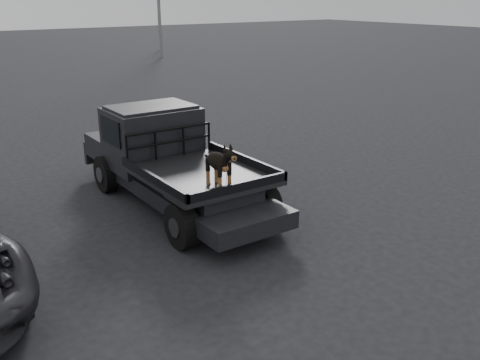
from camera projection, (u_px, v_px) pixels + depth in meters
ground at (217, 261)px, 8.22m from camera, size 120.00×120.00×0.00m
flatbed_ute at (176, 182)px, 10.29m from camera, size 2.00×5.40×0.92m
ute_cab at (152, 127)px, 10.73m from camera, size 1.72×1.30×0.88m
headache_rack at (170, 143)px, 10.21m from camera, size 1.80×0.08×0.55m
dog at (218, 165)px, 8.60m from camera, size 0.32×0.60×0.74m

